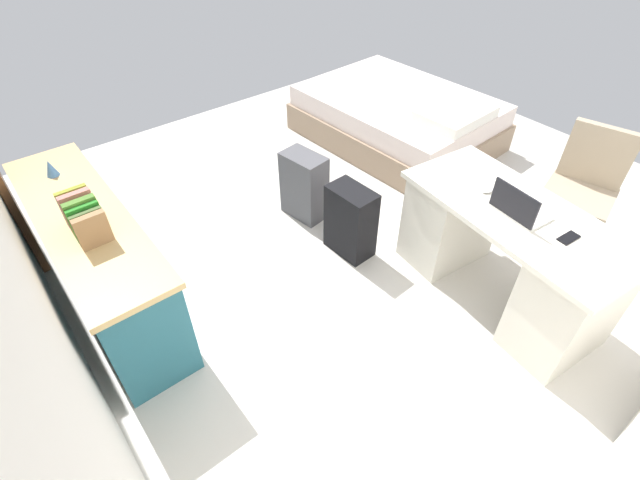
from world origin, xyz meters
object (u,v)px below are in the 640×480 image
object	(u,v)px
desk	(504,253)
credenza	(100,260)
bed	(398,118)
suitcase_black	(351,221)
computer_mouse	(488,189)
figurine_small	(50,168)
suitcase_spare_grey	(304,186)
office_chair	(577,198)
cell_phone_near_laptop	(569,238)
laptop	(518,208)

from	to	relation	value
desk	credenza	xyz separation A→B (m)	(1.61, 2.09, -0.01)
bed	suitcase_black	distance (m)	1.83
desk	computer_mouse	size ratio (longest dim) A/B	15.06
credenza	figurine_small	world-z (taller)	figurine_small
suitcase_black	computer_mouse	bearing A→B (deg)	-148.45
suitcase_black	figurine_small	xyz separation A→B (m)	(1.17, 1.62, 0.53)
suitcase_spare_grey	bed	bearing A→B (deg)	-83.14
office_chair	suitcase_black	world-z (taller)	office_chair
suitcase_black	cell_phone_near_laptop	size ratio (longest dim) A/B	4.12
office_chair	computer_mouse	world-z (taller)	office_chair
office_chair	computer_mouse	size ratio (longest dim) A/B	9.40
credenza	figurine_small	distance (m)	0.69
suitcase_spare_grey	cell_phone_near_laptop	xyz separation A→B (m)	(-1.87, -0.47, 0.46)
desk	cell_phone_near_laptop	size ratio (longest dim) A/B	11.08
bed	computer_mouse	distance (m)	2.07
suitcase_black	computer_mouse	distance (m)	1.00
credenza	suitcase_black	world-z (taller)	credenza
suitcase_black	computer_mouse	xyz separation A→B (m)	(-0.73, -0.50, 0.47)
credenza	suitcase_spare_grey	distance (m)	1.62
desk	figurine_small	xyz separation A→B (m)	(2.14, 2.09, 0.42)
desk	computer_mouse	xyz separation A→B (m)	(0.25, -0.02, 0.37)
computer_mouse	bed	bearing A→B (deg)	-24.43
desk	bed	bearing A→B (deg)	-28.27
bed	cell_phone_near_laptop	size ratio (longest dim) A/B	14.49
figurine_small	credenza	bearing A→B (deg)	-179.84
laptop	suitcase_black	bearing A→B (deg)	23.60
office_chair	bed	world-z (taller)	office_chair
cell_phone_near_laptop	office_chair	bearing A→B (deg)	-65.16
suitcase_black	computer_mouse	world-z (taller)	computer_mouse
credenza	laptop	bearing A→B (deg)	-128.31
suitcase_black	figurine_small	world-z (taller)	figurine_small
desk	laptop	bearing A→B (deg)	98.27
cell_phone_near_laptop	credenza	bearing A→B (deg)	52.82
laptop	figurine_small	bearing A→B (deg)	43.54
suitcase_spare_grey	figurine_small	distance (m)	1.80
suitcase_black	figurine_small	bearing A→B (deg)	51.16
suitcase_spare_grey	figurine_small	bearing A→B (deg)	61.60
office_chair	figurine_small	distance (m)	3.70
cell_phone_near_laptop	suitcase_black	bearing A→B (deg)	25.57
credenza	office_chair	bearing A→B (deg)	-118.22
desk	bed	xyz separation A→B (m)	(1.97, -1.06, -0.14)
suitcase_black	laptop	bearing A→B (deg)	-159.32
bed	figurine_small	bearing A→B (deg)	86.79
office_chair	figurine_small	xyz separation A→B (m)	(2.14, 3.00, 0.39)
cell_phone_near_laptop	computer_mouse	bearing A→B (deg)	2.63
credenza	cell_phone_near_laptop	distance (m)	2.86
laptop	computer_mouse	xyz separation A→B (m)	(0.25, -0.07, -0.03)
desk	figurine_small	distance (m)	3.03
laptop	suitcase_spare_grey	bearing A→B (deg)	15.22
computer_mouse	cell_phone_near_laptop	size ratio (longest dim) A/B	0.74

